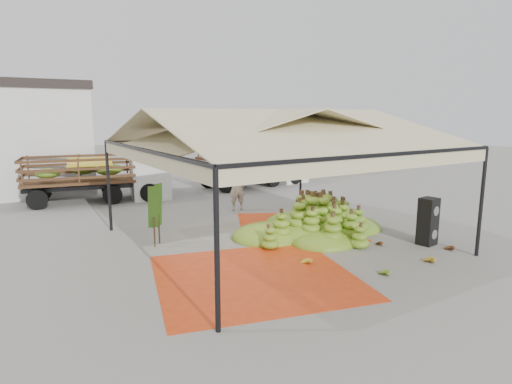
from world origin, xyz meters
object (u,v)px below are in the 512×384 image
banana_heap (314,215)px  truck_right (259,161)px  vendor (237,187)px  truck_left (104,172)px  speaker_stack (428,221)px

banana_heap → truck_right: size_ratio=0.87×
vendor → truck_left: 6.34m
speaker_stack → truck_left: bearing=111.5°
vendor → truck_left: (-4.09, 4.82, 0.33)m
truck_right → speaker_stack: bearing=-102.3°
banana_heap → truck_left: truck_left is taller
truck_left → truck_right: bearing=10.3°
speaker_stack → truck_right: bearing=75.0°
truck_left → banana_heap: bearing=-52.7°
banana_heap → truck_right: 9.77m
truck_right → truck_left: bearing=174.7°
speaker_stack → vendor: (-2.60, 7.04, 0.25)m
banana_heap → truck_right: (3.55, 9.07, 0.71)m
truck_right → vendor: bearing=-135.5°
truck_left → speaker_stack: bearing=-50.2°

